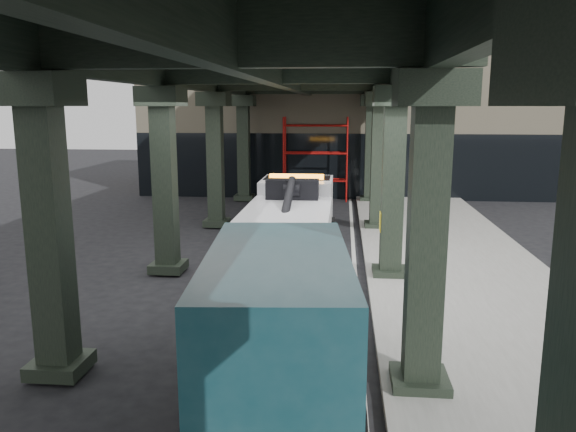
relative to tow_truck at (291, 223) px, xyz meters
The scene contains 8 objects.
ground 3.24m from the tow_truck, 88.09° to the right, with size 90.00×90.00×0.00m, color black.
sidewalk 4.85m from the tow_truck, 12.06° to the right, with size 5.00×40.00×0.15m, color gray.
lane_stripe 2.40m from the tow_truck, 28.65° to the right, with size 0.12×38.00×0.01m, color silver.
viaduct 4.33m from the tow_truck, 107.00° to the right, with size 7.40×32.00×6.40m.
building 17.36m from the tow_truck, 82.97° to the left, with size 22.00×10.00×8.00m, color #C6B793.
scaffolding 11.69m from the tow_truck, 89.51° to the left, with size 3.08×0.88×4.00m.
tow_truck is the anchor object (origin of this frame).
towed_van 7.09m from the tow_truck, 86.39° to the right, with size 2.74×5.95×2.35m.
Camera 1 is at (1.32, -12.44, 4.50)m, focal length 35.00 mm.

